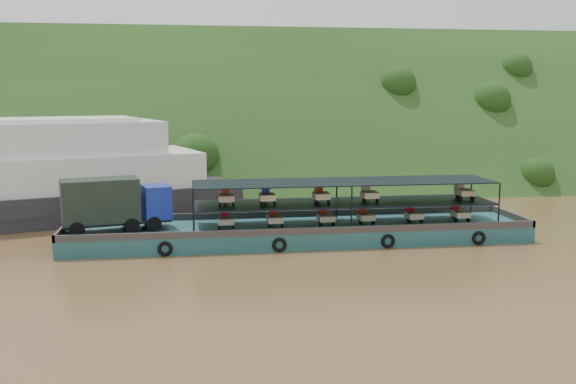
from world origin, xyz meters
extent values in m
plane|color=brown|center=(0.00, 0.00, 0.00)|extent=(160.00, 160.00, 0.00)
cube|color=#193413|center=(0.00, 36.00, 0.00)|extent=(140.00, 39.60, 39.60)
cube|color=#15484C|center=(-1.70, -0.82, 0.60)|extent=(35.00, 7.00, 1.20)
cube|color=#592D19|center=(-1.70, 2.58, 1.45)|extent=(35.00, 0.20, 0.50)
cube|color=#592D19|center=(-1.70, -4.22, 1.45)|extent=(35.00, 0.20, 0.50)
cube|color=#592D19|center=(15.70, -0.82, 1.45)|extent=(0.20, 7.00, 0.50)
cube|color=#592D19|center=(-19.10, -0.82, 1.45)|extent=(0.20, 7.00, 0.50)
torus|color=black|center=(-11.70, -4.37, 0.55)|extent=(1.06, 0.26, 1.06)
torus|color=black|center=(-3.70, -4.37, 0.55)|extent=(1.06, 0.26, 1.06)
torus|color=black|center=(4.30, -4.37, 0.55)|extent=(1.06, 0.26, 1.06)
torus|color=black|center=(11.30, -4.37, 0.55)|extent=(1.06, 0.26, 1.06)
cylinder|color=black|center=(-17.83, -2.77, 1.76)|extent=(1.18, 0.65, 1.12)
cylinder|color=black|center=(-18.40, -0.49, 1.76)|extent=(1.18, 0.65, 1.12)
cylinder|color=black|center=(-14.14, -1.85, 1.76)|extent=(1.18, 0.65, 1.12)
cylinder|color=black|center=(-14.70, 0.43, 1.76)|extent=(1.18, 0.65, 1.12)
cylinder|color=black|center=(-12.62, -1.48, 1.76)|extent=(1.18, 0.65, 1.12)
cylinder|color=black|center=(-13.18, 0.80, 1.76)|extent=(1.18, 0.65, 1.12)
cube|color=black|center=(-15.29, -0.93, 1.93)|extent=(7.98, 4.22, 0.22)
cube|color=navy|center=(-12.47, -0.23, 3.21)|extent=(2.49, 3.06, 2.46)
cube|color=black|center=(-11.54, 0.00, 3.66)|extent=(0.60, 2.19, 1.01)
cube|color=black|center=(-16.38, -1.20, 3.55)|extent=(5.86, 3.90, 3.13)
cube|color=black|center=(1.80, -0.82, 2.86)|extent=(23.00, 5.00, 0.12)
cube|color=black|center=(1.80, -0.82, 4.50)|extent=(23.00, 5.00, 0.08)
cylinder|color=black|center=(-9.70, -3.32, 2.85)|extent=(0.12, 0.12, 3.30)
cylinder|color=black|center=(-9.70, 1.68, 2.85)|extent=(0.12, 0.12, 3.30)
cylinder|color=black|center=(1.80, -3.32, 2.85)|extent=(0.12, 0.12, 3.30)
cylinder|color=black|center=(1.80, 1.68, 2.85)|extent=(0.12, 0.12, 3.30)
cylinder|color=black|center=(13.30, -3.32, 2.85)|extent=(0.12, 0.12, 3.30)
cylinder|color=black|center=(13.30, 1.68, 2.85)|extent=(0.12, 0.12, 3.30)
cylinder|color=black|center=(-7.33, 0.23, 1.46)|extent=(0.12, 0.52, 0.52)
cylinder|color=black|center=(-7.83, -1.57, 1.46)|extent=(0.14, 0.52, 0.52)
cylinder|color=black|center=(-6.83, -1.57, 1.46)|extent=(0.14, 0.52, 0.52)
cube|color=beige|center=(-7.33, -1.22, 1.80)|extent=(1.15, 1.50, 0.44)
cube|color=#AB0B23|center=(-7.33, -0.07, 1.98)|extent=(0.55, 0.80, 0.80)
cube|color=#AB0B23|center=(-7.33, -0.27, 2.48)|extent=(0.50, 0.10, 0.10)
cylinder|color=black|center=(-3.63, 0.23, 1.46)|extent=(0.12, 0.52, 0.52)
cylinder|color=black|center=(-4.13, -1.57, 1.46)|extent=(0.14, 0.52, 0.52)
cylinder|color=black|center=(-3.13, -1.57, 1.46)|extent=(0.14, 0.52, 0.52)
cube|color=beige|center=(-3.63, -1.22, 1.80)|extent=(1.15, 1.50, 0.44)
cube|color=#AB200B|center=(-3.63, -0.07, 1.98)|extent=(0.55, 0.80, 0.80)
cube|color=#AB200B|center=(-3.63, -0.27, 2.48)|extent=(0.50, 0.10, 0.10)
cylinder|color=black|center=(0.30, 0.23, 1.46)|extent=(0.12, 0.52, 0.52)
cylinder|color=black|center=(-0.20, -1.57, 1.46)|extent=(0.14, 0.52, 0.52)
cylinder|color=black|center=(0.80, -1.57, 1.46)|extent=(0.14, 0.52, 0.52)
cube|color=tan|center=(0.30, -1.22, 1.80)|extent=(1.15, 1.50, 0.44)
cube|color=#B4240C|center=(0.30, -0.07, 1.98)|extent=(0.55, 0.80, 0.80)
cube|color=#B4240C|center=(0.30, -0.27, 2.48)|extent=(0.50, 0.10, 0.10)
cylinder|color=black|center=(3.47, 0.23, 1.46)|extent=(0.12, 0.52, 0.52)
cylinder|color=black|center=(2.97, -1.57, 1.46)|extent=(0.14, 0.52, 0.52)
cylinder|color=black|center=(3.97, -1.57, 1.46)|extent=(0.14, 0.52, 0.52)
cube|color=tan|center=(3.47, -1.22, 1.80)|extent=(1.15, 1.50, 0.44)
cube|color=red|center=(3.47, -0.07, 1.98)|extent=(0.55, 0.80, 0.80)
cube|color=red|center=(3.47, -0.27, 2.48)|extent=(0.50, 0.10, 0.10)
cylinder|color=black|center=(7.33, 0.23, 1.46)|extent=(0.12, 0.52, 0.52)
cylinder|color=black|center=(6.83, -1.57, 1.46)|extent=(0.14, 0.52, 0.52)
cylinder|color=black|center=(7.83, -1.57, 1.46)|extent=(0.14, 0.52, 0.52)
cube|color=beige|center=(7.33, -1.22, 1.80)|extent=(1.15, 1.50, 0.44)
cube|color=red|center=(7.33, -0.07, 1.98)|extent=(0.55, 0.80, 0.80)
cube|color=red|center=(7.33, -0.27, 2.48)|extent=(0.50, 0.10, 0.10)
cylinder|color=black|center=(11.15, 0.23, 1.46)|extent=(0.12, 0.52, 0.52)
cylinder|color=black|center=(10.65, -1.57, 1.46)|extent=(0.14, 0.52, 0.52)
cylinder|color=black|center=(11.65, -1.57, 1.46)|extent=(0.14, 0.52, 0.52)
cube|color=beige|center=(11.15, -1.22, 1.80)|extent=(1.15, 1.50, 0.44)
cube|color=#BA0C16|center=(11.15, -0.07, 1.98)|extent=(0.55, 0.80, 0.80)
cube|color=#BA0C16|center=(11.15, -0.27, 2.48)|extent=(0.50, 0.10, 0.10)
cylinder|color=black|center=(-7.28, 0.23, 3.18)|extent=(0.12, 0.52, 0.52)
cylinder|color=black|center=(-7.78, -1.57, 3.18)|extent=(0.14, 0.52, 0.52)
cylinder|color=black|center=(-6.78, -1.57, 3.18)|extent=(0.14, 0.52, 0.52)
cube|color=tan|center=(-7.28, -1.22, 3.52)|extent=(1.15, 1.50, 0.44)
cube|color=red|center=(-7.28, -0.07, 3.70)|extent=(0.55, 0.80, 0.80)
cube|color=red|center=(-7.28, -0.27, 4.20)|extent=(0.50, 0.10, 0.10)
cylinder|color=black|center=(-4.20, 0.23, 3.18)|extent=(0.12, 0.52, 0.52)
cylinder|color=black|center=(-4.70, -1.57, 3.18)|extent=(0.14, 0.52, 0.52)
cylinder|color=black|center=(-3.70, -1.57, 3.18)|extent=(0.14, 0.52, 0.52)
cube|color=beige|center=(-4.20, -1.22, 3.52)|extent=(1.15, 1.50, 0.44)
cube|color=#19329B|center=(-4.20, -0.07, 3.70)|extent=(0.55, 0.80, 0.80)
cube|color=#19329B|center=(-4.20, -0.27, 4.20)|extent=(0.50, 0.10, 0.10)
cylinder|color=black|center=(-0.07, 0.23, 3.18)|extent=(0.12, 0.52, 0.52)
cylinder|color=black|center=(-0.57, -1.57, 3.18)|extent=(0.14, 0.52, 0.52)
cylinder|color=black|center=(0.43, -1.57, 3.18)|extent=(0.14, 0.52, 0.52)
cube|color=beige|center=(-0.07, -1.22, 3.52)|extent=(1.15, 1.50, 0.44)
cube|color=red|center=(-0.07, -0.07, 3.70)|extent=(0.55, 0.80, 0.80)
cube|color=red|center=(-0.07, -0.27, 4.20)|extent=(0.50, 0.10, 0.10)
cylinder|color=black|center=(3.73, 0.23, 3.18)|extent=(0.12, 0.52, 0.52)
cylinder|color=black|center=(3.23, -1.57, 3.18)|extent=(0.14, 0.52, 0.52)
cylinder|color=black|center=(4.23, -1.57, 3.18)|extent=(0.14, 0.52, 0.52)
cube|color=beige|center=(3.73, -1.22, 3.52)|extent=(1.15, 1.50, 0.44)
cube|color=beige|center=(3.73, -0.07, 3.70)|extent=(0.55, 0.80, 0.80)
cube|color=beige|center=(3.73, -0.27, 4.20)|extent=(0.50, 0.10, 0.10)
cylinder|color=black|center=(11.44, 0.23, 3.18)|extent=(0.12, 0.52, 0.52)
cylinder|color=black|center=(10.94, -1.57, 3.18)|extent=(0.14, 0.52, 0.52)
cylinder|color=black|center=(11.94, -1.57, 3.18)|extent=(0.14, 0.52, 0.52)
cube|color=tan|center=(11.44, -1.22, 3.52)|extent=(1.15, 1.50, 0.44)
cube|color=#C3B589|center=(11.44, -0.07, 3.70)|extent=(0.55, 0.80, 0.80)
cube|color=#C3B589|center=(11.44, -0.27, 4.20)|extent=(0.50, 0.10, 0.10)
camera|label=1|loc=(-9.58, -48.44, 11.20)|focal=40.00mm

